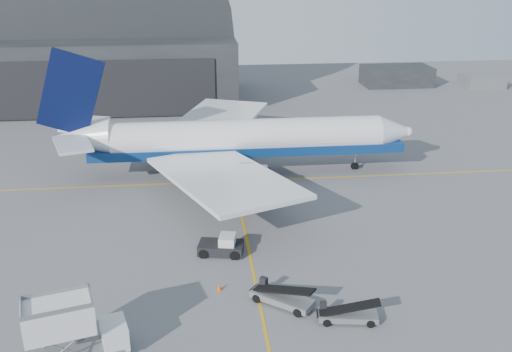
{
  "coord_description": "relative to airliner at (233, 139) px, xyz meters",
  "views": [
    {
      "loc": [
        -4.37,
        -43.87,
        25.13
      ],
      "look_at": [
        1.44,
        9.77,
        4.5
      ],
      "focal_mm": 40.0,
      "sensor_mm": 36.0,
      "label": 1
    }
  ],
  "objects": [
    {
      "name": "belt_loader_a",
      "position": [
        6.18,
        -31.77,
        -3.93
      ],
      "size": [
        4.73,
        2.17,
        1.77
      ],
      "rotation": [
        0.0,
        0.0,
        -0.15
      ],
      "color": "slate",
      "rests_on": "ground"
    },
    {
      "name": "distant_bldg_b",
      "position": [
        55.02,
        45.42,
        -4.47
      ],
      "size": [
        8.0,
        6.0,
        2.8
      ],
      "primitive_type": "cube",
      "color": "slate",
      "rests_on": "ground"
    },
    {
      "name": "catering_truck",
      "position": [
        -13.1,
        -34.17,
        -2.15
      ],
      "size": [
        7.1,
        4.15,
        4.6
      ],
      "rotation": [
        0.0,
        0.0,
        0.27
      ],
      "color": "slate",
      "rests_on": "ground"
    },
    {
      "name": "pushback_tug",
      "position": [
        -2.44,
        -20.39,
        -3.77
      ],
      "size": [
        4.39,
        3.07,
        1.86
      ],
      "rotation": [
        0.0,
        0.0,
        -0.2
      ],
      "color": "black",
      "rests_on": "ground"
    },
    {
      "name": "traffic_cone",
      "position": [
        -3.01,
        -26.56,
        -4.21
      ],
      "size": [
        0.39,
        0.39,
        0.56
      ],
      "color": "#DC4C06",
      "rests_on": "ground"
    },
    {
      "name": "taxi_lines",
      "position": [
        0.02,
        -9.92,
        -4.46
      ],
      "size": [
        80.0,
        42.12,
        0.02
      ],
      "color": "#C88F12",
      "rests_on": "ground"
    },
    {
      "name": "hangar",
      "position": [
        -21.98,
        42.36,
        5.07
      ],
      "size": [
        50.0,
        28.3,
        28.0
      ],
      "color": "black",
      "rests_on": "ground"
    },
    {
      "name": "ground",
      "position": [
        0.02,
        -22.58,
        -4.47
      ],
      "size": [
        200.0,
        200.0,
        0.0
      ],
      "primitive_type": "plane",
      "color": "#565659",
      "rests_on": "ground"
    },
    {
      "name": "distant_bldg_a",
      "position": [
        38.02,
        49.42,
        -4.47
      ],
      "size": [
        14.0,
        8.0,
        4.0
      ],
      "primitive_type": "cube",
      "color": "black",
      "rests_on": "ground"
    },
    {
      "name": "belt_loader_b",
      "position": [
        1.69,
        -29.05,
        -3.85
      ],
      "size": [
        4.96,
        4.4,
        2.02
      ],
      "rotation": [
        0.0,
        0.0,
        -0.66
      ],
      "color": "slate",
      "rests_on": "ground"
    },
    {
      "name": "airliner",
      "position": [
        0.0,
        0.0,
        0.0
      ],
      "size": [
        45.55,
        44.17,
        15.98
      ],
      "color": "white",
      "rests_on": "ground"
    }
  ]
}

